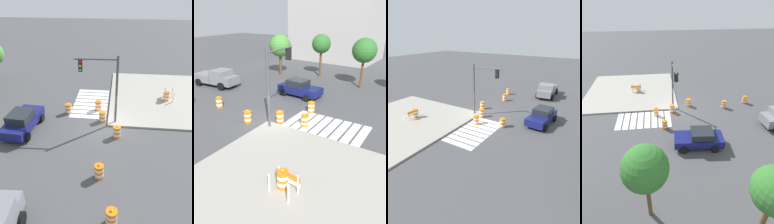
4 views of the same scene
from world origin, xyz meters
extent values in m
plane|color=#474749|center=(0.00, 0.00, 0.00)|extent=(120.00, 120.00, 0.00)
cube|color=#9E998E|center=(6.00, -6.00, 0.07)|extent=(12.00, 12.00, 0.15)
cube|color=silver|center=(1.38, 1.80, 0.01)|extent=(0.60, 3.20, 0.02)
cube|color=silver|center=(2.12, 1.80, 0.01)|extent=(0.60, 3.20, 0.02)
cube|color=silver|center=(2.88, 1.80, 0.01)|extent=(0.60, 3.20, 0.02)
cube|color=silver|center=(3.62, 1.80, 0.01)|extent=(0.60, 3.20, 0.02)
cube|color=silver|center=(4.38, 1.80, 0.01)|extent=(0.60, 3.20, 0.02)
cube|color=silver|center=(5.12, 1.80, 0.01)|extent=(0.60, 3.20, 0.02)
cube|color=silver|center=(5.88, 1.80, 0.01)|extent=(0.60, 3.20, 0.02)
cube|color=silver|center=(6.62, 1.80, 0.01)|extent=(0.60, 3.20, 0.02)
cube|color=navy|center=(-1.02, 6.54, 0.68)|extent=(4.43, 2.17, 0.70)
cube|color=#1E2328|center=(-1.27, 6.56, 1.33)|extent=(2.02, 1.74, 0.60)
cylinder|color=black|center=(0.40, 7.38, 0.33)|extent=(0.68, 0.29, 0.66)
cylinder|color=black|center=(0.25, 5.49, 0.33)|extent=(0.68, 0.29, 0.66)
cylinder|color=black|center=(-2.30, 7.59, 0.33)|extent=(0.68, 0.29, 0.66)
cylinder|color=black|center=(-2.44, 5.69, 0.33)|extent=(0.68, 0.29, 0.66)
cube|color=slate|center=(-12.01, 4.40, 0.87)|extent=(2.62, 2.15, 0.90)
cube|color=slate|center=(-9.91, 4.52, 1.17)|extent=(2.02, 2.11, 1.50)
cube|color=slate|center=(-8.81, 4.59, 0.87)|extent=(1.51, 1.98, 0.90)
cylinder|color=black|center=(-9.17, 5.59, 0.42)|extent=(0.86, 0.35, 0.84)
cylinder|color=black|center=(-9.05, 3.55, 0.42)|extent=(0.86, 0.35, 0.84)
cylinder|color=black|center=(-12.57, 5.39, 0.42)|extent=(0.86, 0.35, 0.84)
cylinder|color=black|center=(-12.44, 3.35, 0.42)|extent=(0.86, 0.35, 0.84)
cylinder|color=orange|center=(-8.45, -0.70, 0.09)|extent=(0.56, 0.56, 0.18)
cylinder|color=white|center=(-8.45, -0.70, 0.27)|extent=(0.56, 0.56, 0.18)
cylinder|color=orange|center=(-8.45, -0.70, 0.45)|extent=(0.56, 0.56, 0.18)
cylinder|color=white|center=(-8.45, -0.70, 0.63)|extent=(0.56, 0.56, 0.18)
cylinder|color=orange|center=(-8.45, -0.70, 0.81)|extent=(0.56, 0.56, 0.18)
sphere|color=yellow|center=(-8.45, -0.70, 0.96)|extent=(0.12, 0.12, 0.12)
cylinder|color=orange|center=(1.82, 3.55, 0.09)|extent=(0.56, 0.56, 0.18)
cylinder|color=white|center=(1.82, 3.55, 0.27)|extent=(0.56, 0.56, 0.18)
cylinder|color=orange|center=(1.82, 3.55, 0.45)|extent=(0.56, 0.56, 0.18)
cylinder|color=white|center=(1.82, 3.55, 0.63)|extent=(0.56, 0.56, 0.18)
cylinder|color=orange|center=(1.82, 3.55, 0.81)|extent=(0.56, 0.56, 0.18)
sphere|color=yellow|center=(1.82, 3.55, 0.96)|extent=(0.12, 0.12, 0.12)
cylinder|color=orange|center=(-5.50, 0.17, 0.09)|extent=(0.56, 0.56, 0.18)
cylinder|color=white|center=(-5.50, 0.17, 0.27)|extent=(0.56, 0.56, 0.18)
cylinder|color=orange|center=(-5.50, 0.17, 0.45)|extent=(0.56, 0.56, 0.18)
cylinder|color=white|center=(-5.50, 0.17, 0.63)|extent=(0.56, 0.56, 0.18)
cylinder|color=orange|center=(-5.50, 0.17, 0.81)|extent=(0.56, 0.56, 0.18)
sphere|color=yellow|center=(-5.50, 0.17, 0.96)|extent=(0.12, 0.12, 0.12)
cylinder|color=orange|center=(-1.34, -0.77, 0.09)|extent=(0.56, 0.56, 0.18)
cylinder|color=white|center=(-1.34, -0.77, 0.27)|extent=(0.56, 0.56, 0.18)
cylinder|color=orange|center=(-1.34, -0.77, 0.45)|extent=(0.56, 0.56, 0.18)
cylinder|color=white|center=(-1.34, -0.77, 0.63)|extent=(0.56, 0.56, 0.18)
cylinder|color=orange|center=(-1.34, -0.77, 0.81)|extent=(0.56, 0.56, 0.18)
sphere|color=yellow|center=(-1.34, -0.77, 0.96)|extent=(0.12, 0.12, 0.12)
cylinder|color=orange|center=(2.62, 0.98, 0.09)|extent=(0.56, 0.56, 0.18)
cylinder|color=white|center=(2.62, 0.98, 0.27)|extent=(0.56, 0.56, 0.18)
cylinder|color=orange|center=(2.62, 0.98, 0.45)|extent=(0.56, 0.56, 0.18)
cylinder|color=white|center=(2.62, 0.98, 0.63)|extent=(0.56, 0.56, 0.18)
cylinder|color=orange|center=(2.62, 0.98, 0.81)|extent=(0.56, 0.56, 0.18)
sphere|color=yellow|center=(2.62, 0.98, 0.96)|extent=(0.12, 0.12, 0.12)
cylinder|color=orange|center=(0.78, 0.47, 0.09)|extent=(0.56, 0.56, 0.18)
cylinder|color=white|center=(0.78, 0.47, 0.27)|extent=(0.56, 0.56, 0.18)
cylinder|color=orange|center=(0.78, 0.47, 0.45)|extent=(0.56, 0.56, 0.18)
cylinder|color=white|center=(0.78, 0.47, 0.63)|extent=(0.56, 0.56, 0.18)
cylinder|color=orange|center=(0.78, 0.47, 0.81)|extent=(0.56, 0.56, 0.18)
sphere|color=yellow|center=(0.78, 0.47, 0.96)|extent=(0.12, 0.12, 0.12)
cylinder|color=orange|center=(4.98, -5.35, 0.24)|extent=(0.56, 0.56, 0.18)
cylinder|color=white|center=(4.98, -5.35, 0.42)|extent=(0.56, 0.56, 0.18)
cylinder|color=orange|center=(4.98, -5.35, 0.60)|extent=(0.56, 0.56, 0.18)
cylinder|color=white|center=(4.98, -5.35, 0.78)|extent=(0.56, 0.56, 0.18)
cylinder|color=orange|center=(4.98, -5.35, 0.96)|extent=(0.56, 0.56, 0.18)
sphere|color=yellow|center=(4.98, -5.35, 1.11)|extent=(0.12, 0.12, 0.12)
cube|color=silver|center=(4.71, -5.26, 0.65)|extent=(0.08, 0.08, 1.00)
cube|color=silver|center=(4.65, -5.96, 0.65)|extent=(0.08, 0.08, 1.00)
cube|color=silver|center=(5.81, -5.35, 0.65)|extent=(0.08, 0.08, 1.00)
cube|color=silver|center=(5.75, -6.05, 0.65)|extent=(0.08, 0.08, 1.00)
cube|color=orange|center=(5.26, -5.28, 0.90)|extent=(1.30, 0.15, 0.28)
cube|color=white|center=(5.26, -5.28, 0.60)|extent=(1.30, 0.15, 0.20)
cylinder|color=#4C4C51|center=(0.60, -0.60, 2.90)|extent=(0.18, 0.18, 5.50)
cylinder|color=#4C4C51|center=(0.53, 1.00, 5.35)|extent=(0.25, 3.20, 0.12)
cube|color=black|center=(0.49, 2.12, 4.90)|extent=(0.37, 0.29, 0.90)
sphere|color=red|center=(0.30, 2.11, 5.20)|extent=(0.20, 0.20, 0.20)
sphere|color=#F2A514|center=(0.30, 2.11, 4.90)|extent=(0.20, 0.20, 0.20)
sphere|color=green|center=(0.30, 2.11, 4.60)|extent=(0.20, 0.20, 0.20)
camera|label=1|loc=(-15.42, -0.69, 10.24)|focal=36.69mm
camera|label=2|loc=(9.86, -12.37, 7.71)|focal=36.92mm
camera|label=3|loc=(17.52, 11.19, 8.69)|focal=31.43mm
camera|label=4|loc=(2.36, 19.58, 11.69)|focal=30.85mm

